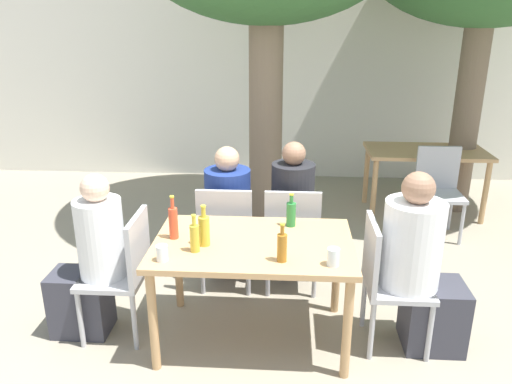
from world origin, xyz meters
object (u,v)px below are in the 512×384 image
object	(u,v)px
dining_table_back	(425,158)
person_seated_3	(292,218)
patio_chair_0	(124,268)
patio_chair_4	(439,186)
person_seated_1	(421,270)
oil_cruet_0	(204,230)
person_seated_0	(91,265)
patio_chair_3	(292,233)
patio_chair_1	(386,276)
drinking_glass_1	(162,253)
oil_cruet_4	(195,237)
person_seated_2	(229,218)
drinking_glass_0	(333,257)
amber_bottle_2	(282,247)
soda_bottle_3	(173,222)
green_bottle_1	(291,213)
patio_chair_2	(226,231)
dining_table_front	(253,253)

from	to	relation	value
dining_table_back	person_seated_3	size ratio (longest dim) A/B	1.06
patio_chair_0	patio_chair_4	world-z (taller)	same
person_seated_1	oil_cruet_0	size ratio (longest dim) A/B	4.53
person_seated_0	oil_cruet_0	bearing A→B (deg)	85.21
patio_chair_0	oil_cruet_0	distance (m)	0.68
patio_chair_0	patio_chair_3	size ratio (longest dim) A/B	1.00
patio_chair_1	drinking_glass_1	distance (m)	1.51
patio_chair_0	person_seated_3	size ratio (longest dim) A/B	0.74
patio_chair_3	person_seated_1	xyz separation A→B (m)	(0.86, -0.67, 0.05)
patio_chair_0	oil_cruet_4	xyz separation A→B (m)	(0.54, -0.17, 0.33)
person_seated_1	person_seated_3	world-z (taller)	person_seated_1
person_seated_2	oil_cruet_4	size ratio (longest dim) A/B	4.72
drinking_glass_0	drinking_glass_1	distance (m)	1.06
patio_chair_0	amber_bottle_2	xyz separation A→B (m)	(1.11, -0.27, 0.33)
person_seated_3	soda_bottle_3	size ratio (longest dim) A/B	4.07
amber_bottle_2	drinking_glass_1	size ratio (longest dim) A/B	2.50
patio_chair_4	green_bottle_1	bearing A→B (deg)	-132.78
person_seated_3	oil_cruet_4	xyz separation A→B (m)	(-0.63, -1.07, 0.29)
patio_chair_2	oil_cruet_4	bearing A→B (deg)	83.50
patio_chair_1	dining_table_back	bearing A→B (deg)	-19.18
patio_chair_1	person_seated_2	size ratio (longest dim) A/B	0.77
patio_chair_0	drinking_glass_0	world-z (taller)	patio_chair_0
patio_chair_0	person_seated_1	distance (m)	2.04
person_seated_2	oil_cruet_0	size ratio (longest dim) A/B	4.28
oil_cruet_0	soda_bottle_3	world-z (taller)	soda_bottle_3
green_bottle_1	drinking_glass_0	size ratio (longest dim) A/B	2.23
dining_table_back	patio_chair_0	distance (m)	3.71
dining_table_front	person_seated_2	size ratio (longest dim) A/B	1.12
patio_chair_1	soda_bottle_3	size ratio (longest dim) A/B	3.00
dining_table_back	dining_table_front	bearing A→B (deg)	-125.19
dining_table_front	patio_chair_3	bearing A→B (deg)	68.10
dining_table_front	drinking_glass_1	distance (m)	0.64
oil_cruet_0	amber_bottle_2	world-z (taller)	oil_cruet_0
patio_chair_3	amber_bottle_2	bearing A→B (deg)	85.60
person_seated_3	drinking_glass_0	xyz separation A→B (m)	(0.24, -1.20, 0.25)
person_seated_1	oil_cruet_4	bearing A→B (deg)	96.30
green_bottle_1	amber_bottle_2	world-z (taller)	amber_bottle_2
patio_chair_0	drinking_glass_1	size ratio (longest dim) A/B	9.10
patio_chair_2	person_seated_3	world-z (taller)	person_seated_3
person_seated_1	soda_bottle_3	distance (m)	1.70
patio_chair_2	person_seated_0	world-z (taller)	person_seated_0
patio_chair_0	patio_chair_1	size ratio (longest dim) A/B	1.00
dining_table_back	patio_chair_2	distance (m)	2.78
dining_table_front	drinking_glass_0	distance (m)	0.61
person_seated_2	drinking_glass_0	size ratio (longest dim) A/B	10.80
patio_chair_2	soda_bottle_3	world-z (taller)	soda_bottle_3
oil_cruet_0	soda_bottle_3	distance (m)	0.24
green_bottle_1	drinking_glass_0	distance (m)	0.64
green_bottle_1	oil_cruet_4	size ratio (longest dim) A/B	0.98
person_seated_2	green_bottle_1	world-z (taller)	person_seated_2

